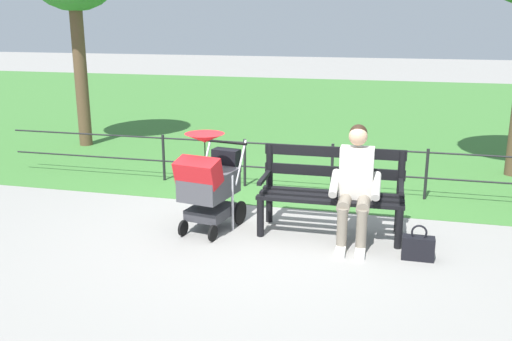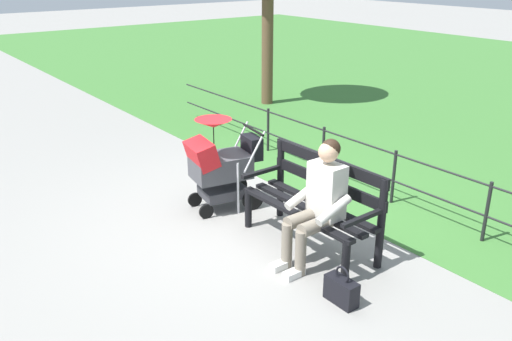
% 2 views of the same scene
% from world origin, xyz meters
% --- Properties ---
extents(ground_plane, '(60.00, 60.00, 0.00)m').
position_xyz_m(ground_plane, '(0.00, 0.00, 0.00)').
color(ground_plane, gray).
extents(park_bench, '(1.61, 0.63, 0.96)m').
position_xyz_m(park_bench, '(-0.80, -0.12, 0.53)').
color(park_bench, black).
rests_on(park_bench, ground).
extents(person_on_bench, '(0.54, 0.74, 1.28)m').
position_xyz_m(person_on_bench, '(-1.07, 0.11, 0.68)').
color(person_on_bench, slate).
rests_on(person_on_bench, ground).
extents(stroller, '(0.64, 0.95, 1.15)m').
position_xyz_m(stroller, '(0.55, 0.18, 0.59)').
color(stroller, black).
rests_on(stroller, ground).
extents(handbag, '(0.32, 0.14, 0.37)m').
position_xyz_m(handbag, '(-1.75, 0.44, 0.13)').
color(handbag, black).
rests_on(handbag, ground).
extents(park_fence, '(8.82, 0.04, 0.70)m').
position_xyz_m(park_fence, '(-0.50, -1.62, 0.43)').
color(park_fence, black).
rests_on(park_fence, ground).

